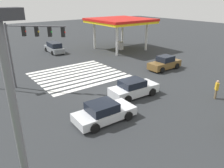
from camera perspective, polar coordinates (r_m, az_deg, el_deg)
ground_plane at (r=20.40m, az=-0.00°, el=-2.31°), size 136.02×136.02×0.00m
crosswalk_markings at (r=25.53m, az=-8.86°, el=2.44°), size 9.50×8.20×0.01m
traffic_signal_mast at (r=21.32m, az=-20.65°, el=10.62°), size 4.08×4.08×6.22m
car_0 at (r=36.91m, az=-14.87°, el=9.17°), size 2.19×4.98×1.66m
car_1 at (r=15.73m, az=-2.12°, el=-7.37°), size 4.57×2.34×1.42m
car_5 at (r=27.83m, az=13.59°, el=5.30°), size 4.48×1.96×1.66m
car_6 at (r=19.62m, az=5.63°, el=-1.13°), size 4.59×2.35×1.55m
gas_station_canopy at (r=37.44m, az=2.15°, el=15.96°), size 9.09×9.09×5.13m
pedestrian at (r=20.93m, az=25.65°, el=-1.08°), size 0.41×0.41×1.71m
street_light_pole_a at (r=5.37m, az=-21.83°, el=-19.62°), size 0.80×0.36×8.11m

